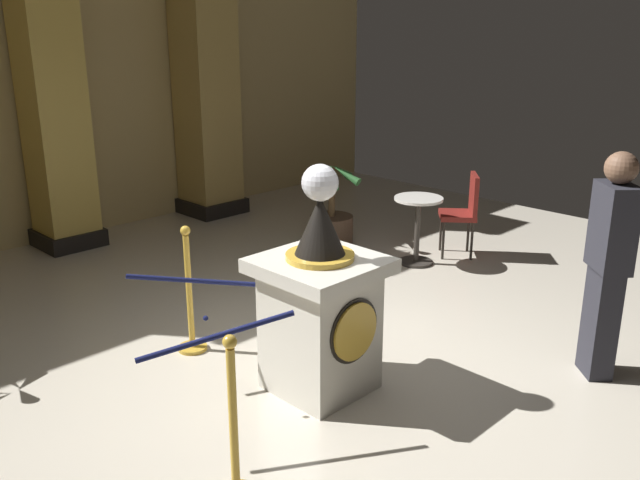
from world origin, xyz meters
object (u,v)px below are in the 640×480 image
at_px(bystander_guest, 609,260).
at_px(cafe_table, 418,222).
at_px(cafe_chair_red, 465,208).
at_px(pedestal_clock, 320,307).
at_px(stanchion_near, 190,307).
at_px(potted_palm_right, 332,222).
at_px(stanchion_far, 234,443).

height_order(bystander_guest, cafe_table, bystander_guest).
bearing_deg(cafe_chair_red, pedestal_clock, -163.88).
relative_size(stanchion_near, potted_palm_right, 1.01).
bearing_deg(stanchion_far, potted_palm_right, 37.15).
height_order(pedestal_clock, cafe_chair_red, pedestal_clock).
height_order(stanchion_far, cafe_chair_red, stanchion_far).
bearing_deg(bystander_guest, cafe_chair_red, 54.37).
distance_m(potted_palm_right, bystander_guest, 3.75).
distance_m(stanchion_far, cafe_table, 4.25).
relative_size(stanchion_far, cafe_chair_red, 1.06).
bearing_deg(potted_palm_right, pedestal_clock, -137.48).
xyz_separation_m(bystander_guest, cafe_table, (1.05, 2.51, -0.44)).
xyz_separation_m(pedestal_clock, bystander_guest, (1.64, -1.35, 0.28)).
bearing_deg(cafe_chair_red, stanchion_far, -161.82).
relative_size(potted_palm_right, cafe_chair_red, 1.11).
xyz_separation_m(pedestal_clock, cafe_chair_red, (3.29, 0.95, -0.07)).
distance_m(stanchion_near, cafe_chair_red, 3.62).
bearing_deg(pedestal_clock, cafe_table, 23.29).
distance_m(potted_palm_right, cafe_chair_red, 1.57).
bearing_deg(potted_palm_right, stanchion_far, -142.85).
xyz_separation_m(pedestal_clock, cafe_table, (2.69, 1.16, -0.16)).
xyz_separation_m(potted_palm_right, cafe_table, (0.24, -1.09, 0.18)).
height_order(stanchion_near, potted_palm_right, stanchion_near).
height_order(cafe_table, cafe_chair_red, cafe_chair_red).
bearing_deg(bystander_guest, potted_palm_right, 77.26).
bearing_deg(stanchion_near, potted_palm_right, 21.10).
bearing_deg(stanchion_far, cafe_table, 23.36).
relative_size(pedestal_clock, stanchion_near, 1.57).
bearing_deg(bystander_guest, stanchion_near, 127.71).
height_order(stanchion_near, cafe_chair_red, stanchion_near).
bearing_deg(pedestal_clock, bystander_guest, -39.49).
bearing_deg(cafe_table, stanchion_far, -156.64).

